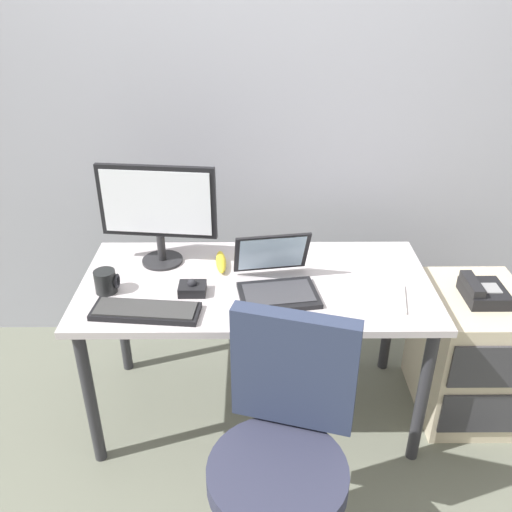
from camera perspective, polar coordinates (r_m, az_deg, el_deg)
name	(u,v)px	position (r m, az deg, el deg)	size (l,w,h in m)	color
ground_plane	(256,407)	(2.73, 0.00, -15.49)	(8.00, 8.00, 0.00)	slate
back_wall	(255,79)	(2.71, -0.10, 17.99)	(6.00, 0.10, 2.80)	#A4A7B3
desk	(256,297)	(2.33, 0.00, -4.27)	(1.47, 0.71, 0.71)	beige
file_cabinet	(468,353)	(2.73, 21.30, -9.38)	(0.42, 0.53, 0.61)	beige
desk_phone	(483,292)	(2.53, 22.59, -3.48)	(0.17, 0.20, 0.09)	black
office_chair	(281,472)	(1.89, 2.68, -21.61)	(0.52, 0.53, 0.97)	black
monitor_main	(158,208)	(2.36, -10.25, 4.97)	(0.50, 0.18, 0.45)	#262628
keyboard	(146,311)	(2.13, -11.44, -5.65)	(0.42, 0.18, 0.03)	black
laptop	(276,279)	(2.21, 2.09, -2.43)	(0.35, 0.36, 0.22)	black
trackball_mouse	(192,288)	(2.22, -6.66, -3.35)	(0.11, 0.09, 0.07)	black
coffee_mug	(106,281)	(2.28, -15.39, -2.58)	(0.10, 0.09, 0.09)	black
paper_notepad	(386,297)	(2.24, 13.45, -4.23)	(0.15, 0.21, 0.01)	white
banana	(221,262)	(2.40, -3.68, -0.61)	(0.19, 0.04, 0.04)	yellow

